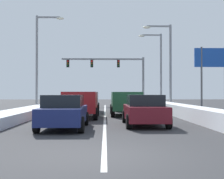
% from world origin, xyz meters
% --- Properties ---
extents(ground_plane, '(120.00, 120.00, 0.00)m').
position_xyz_m(ground_plane, '(0.00, 13.06, 0.00)').
color(ground_plane, '#333335').
extents(lane_stripe_between_right_lane_and_center_lane, '(0.14, 35.92, 0.01)m').
position_xyz_m(lane_stripe_between_right_lane_and_center_lane, '(-0.00, 16.33, 0.00)').
color(lane_stripe_between_right_lane_and_center_lane, silver).
rests_on(lane_stripe_between_right_lane_and_center_lane, ground).
extents(snow_bank_right_shoulder, '(1.22, 35.92, 0.78)m').
position_xyz_m(snow_bank_right_shoulder, '(5.30, 16.33, 0.39)').
color(snow_bank_right_shoulder, white).
rests_on(snow_bank_right_shoulder, ground).
extents(snow_bank_left_shoulder, '(1.90, 35.92, 0.54)m').
position_xyz_m(snow_bank_left_shoulder, '(-5.30, 16.33, 0.27)').
color(snow_bank_left_shoulder, white).
rests_on(snow_bank_left_shoulder, ground).
extents(sedan_maroon_right_lane_nearest, '(2.00, 4.50, 1.51)m').
position_xyz_m(sedan_maroon_right_lane_nearest, '(1.95, 7.54, 0.76)').
color(sedan_maroon_right_lane_nearest, maroon).
rests_on(sedan_maroon_right_lane_nearest, ground).
extents(suv_green_right_lane_second, '(2.16, 4.90, 1.67)m').
position_xyz_m(suv_green_right_lane_second, '(1.47, 14.54, 1.02)').
color(suv_green_right_lane_second, '#1E5633').
rests_on(suv_green_right_lane_second, ground).
extents(sedan_charcoal_right_lane_third, '(2.00, 4.50, 1.51)m').
position_xyz_m(sedan_charcoal_right_lane_third, '(1.87, 20.32, 0.76)').
color(sedan_charcoal_right_lane_third, '#38383D').
rests_on(sedan_charcoal_right_lane_third, ground).
extents(sedan_navy_center_lane_nearest, '(2.00, 4.50, 1.51)m').
position_xyz_m(sedan_navy_center_lane_nearest, '(-1.82, 6.18, 0.76)').
color(sedan_navy_center_lane_nearest, navy).
rests_on(sedan_navy_center_lane_nearest, ground).
extents(suv_red_center_lane_second, '(2.16, 4.90, 1.67)m').
position_xyz_m(suv_red_center_lane_second, '(-1.50, 12.26, 1.02)').
color(suv_red_center_lane_second, maroon).
rests_on(suv_red_center_lane_second, ground).
extents(suv_silver_center_lane_third, '(2.16, 4.90, 1.67)m').
position_xyz_m(suv_silver_center_lane_third, '(-1.59, 18.60, 1.02)').
color(suv_silver_center_lane_third, '#B7BABF').
rests_on(suv_silver_center_lane_third, ground).
extents(traffic_light_gantry, '(10.60, 0.47, 6.20)m').
position_xyz_m(traffic_light_gantry, '(1.18, 32.64, 4.72)').
color(traffic_light_gantry, slate).
rests_on(traffic_light_gantry, ground).
extents(street_lamp_right_near, '(2.66, 0.36, 7.93)m').
position_xyz_m(street_lamp_right_near, '(5.69, 21.22, 4.77)').
color(street_lamp_right_near, gray).
rests_on(street_lamp_right_near, ground).
extents(street_lamp_right_mid, '(2.66, 0.36, 8.32)m').
position_xyz_m(street_lamp_right_mid, '(5.97, 27.75, 4.97)').
color(street_lamp_right_mid, gray).
rests_on(street_lamp_right_mid, ground).
extents(street_lamp_left_mid, '(2.66, 0.36, 8.94)m').
position_xyz_m(street_lamp_left_mid, '(-6.12, 22.16, 5.29)').
color(street_lamp_left_mid, gray).
rests_on(street_lamp_left_mid, ground).
extents(roadside_sign_right, '(3.20, 0.16, 5.50)m').
position_xyz_m(roadside_sign_right, '(9.16, 18.63, 4.02)').
color(roadside_sign_right, '#59595B').
rests_on(roadside_sign_right, ground).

